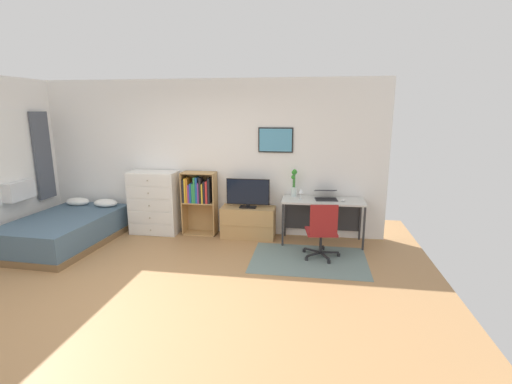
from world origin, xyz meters
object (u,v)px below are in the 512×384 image
at_px(dresser, 154,203).
at_px(wine_glass, 301,191).
at_px(bamboo_vase, 294,181).
at_px(bed, 66,230).
at_px(tv_stand, 248,222).
at_px(desk, 323,207).
at_px(laptop, 326,195).
at_px(bookshelf, 199,196).
at_px(television, 248,194).
at_px(computer_mouse, 343,200).
at_px(office_chair, 322,230).

relative_size(dresser, wine_glass, 6.23).
bearing_deg(wine_glass, bamboo_vase, 122.85).
relative_size(bed, tv_stand, 2.22).
height_order(desk, laptop, laptop).
height_order(bookshelf, laptop, bookshelf).
relative_size(bed, television, 2.76).
bearing_deg(television, bed, -165.13).
xyz_separation_m(tv_stand, television, (0.00, -0.02, 0.52)).
relative_size(television, laptop, 1.78).
bearing_deg(desk, tv_stand, -179.98).
height_order(tv_stand, laptop, laptop).
height_order(television, bamboo_vase, bamboo_vase).
bearing_deg(desk, computer_mouse, -21.66).
bearing_deg(dresser, laptop, 0.27).
bearing_deg(bamboo_vase, dresser, -177.61).
relative_size(bookshelf, wine_glass, 6.22).
relative_size(laptop, computer_mouse, 4.01).
bearing_deg(bookshelf, desk, -1.11).
bearing_deg(tv_stand, laptop, -0.05).
bearing_deg(wine_glass, office_chair, -62.78).
bearing_deg(computer_mouse, television, 176.27).
bearing_deg(laptop, computer_mouse, -30.17).
distance_m(bed, office_chair, 4.17).
distance_m(bookshelf, tv_stand, 0.99).
relative_size(dresser, office_chair, 1.30).
xyz_separation_m(desk, laptop, (0.04, -0.00, 0.20)).
bearing_deg(tv_stand, computer_mouse, -4.53).
distance_m(bed, dresser, 1.48).
bearing_deg(bookshelf, laptop, -1.13).
bearing_deg(wine_glass, computer_mouse, -1.62).
bearing_deg(television, tv_stand, 90.00).
bearing_deg(wine_glass, desk, 16.19).
xyz_separation_m(tv_stand, laptop, (1.30, -0.00, 0.53)).
xyz_separation_m(television, computer_mouse, (1.58, -0.10, -0.03)).
xyz_separation_m(bed, office_chair, (4.16, 0.02, 0.21)).
bearing_deg(office_chair, television, 140.91).
height_order(bed, bamboo_vase, bamboo_vase).
bearing_deg(bamboo_vase, television, -171.85).
relative_size(desk, computer_mouse, 12.85).
relative_size(tv_stand, computer_mouse, 8.85).
height_order(computer_mouse, bamboo_vase, bamboo_vase).
distance_m(tv_stand, bamboo_vase, 1.07).
bearing_deg(office_chair, bookshelf, 151.21).
relative_size(bed, bookshelf, 1.83).
xyz_separation_m(dresser, desk, (2.97, 0.02, 0.04)).
relative_size(dresser, television, 1.51).
height_order(bookshelf, wine_glass, bookshelf).
height_order(dresser, laptop, dresser).
height_order(dresser, tv_stand, dresser).
xyz_separation_m(tv_stand, wine_glass, (0.90, -0.11, 0.60)).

